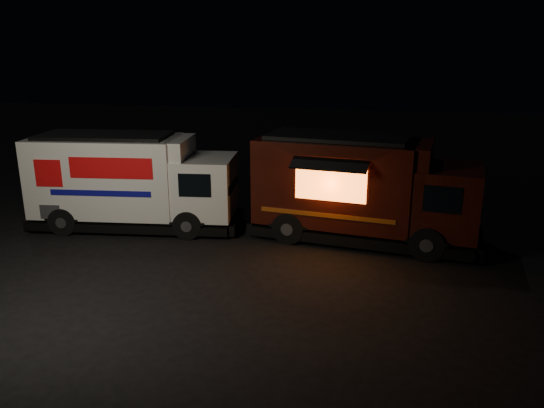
{
  "coord_description": "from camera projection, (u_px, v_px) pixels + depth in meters",
  "views": [
    {
      "loc": [
        4.99,
        -13.02,
        6.01
      ],
      "look_at": [
        1.99,
        2.0,
        1.45
      ],
      "focal_mm": 35.0,
      "sensor_mm": 36.0,
      "label": 1
    }
  ],
  "objects": [
    {
      "name": "ground",
      "position": [
        189.0,
        269.0,
        14.89
      ],
      "size": [
        80.0,
        80.0,
        0.0
      ],
      "primitive_type": "plane",
      "color": "black",
      "rests_on": "ground"
    },
    {
      "name": "white_truck",
      "position": [
        135.0,
        181.0,
        18.0
      ],
      "size": [
        7.34,
        3.18,
        3.23
      ],
      "primitive_type": null,
      "rotation": [
        0.0,
        0.0,
        0.11
      ],
      "color": "silver",
      "rests_on": "ground"
    },
    {
      "name": "red_truck",
      "position": [
        366.0,
        189.0,
        16.76
      ],
      "size": [
        7.52,
        3.66,
        3.36
      ],
      "primitive_type": null,
      "rotation": [
        0.0,
        0.0,
        -0.14
      ],
      "color": "black",
      "rests_on": "ground"
    }
  ]
}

